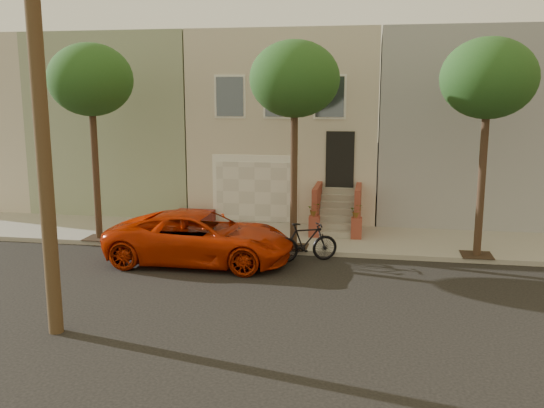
# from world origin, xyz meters

# --- Properties ---
(ground) EXTENTS (90.00, 90.00, 0.00)m
(ground) POSITION_xyz_m (0.00, 0.00, 0.00)
(ground) COLOR black
(ground) RESTS_ON ground
(sidewalk) EXTENTS (40.00, 3.70, 0.15)m
(sidewalk) POSITION_xyz_m (0.00, 5.35, 0.07)
(sidewalk) COLOR gray
(sidewalk) RESTS_ON ground
(house_row) EXTENTS (33.10, 11.70, 7.00)m
(house_row) POSITION_xyz_m (0.00, 11.19, 3.64)
(house_row) COLOR beige
(house_row) RESTS_ON sidewalk
(tree_left) EXTENTS (2.70, 2.57, 6.30)m
(tree_left) POSITION_xyz_m (-5.50, 3.90, 5.26)
(tree_left) COLOR #2D2116
(tree_left) RESTS_ON sidewalk
(tree_mid) EXTENTS (2.70, 2.57, 6.30)m
(tree_mid) POSITION_xyz_m (1.00, 3.90, 5.26)
(tree_mid) COLOR #2D2116
(tree_mid) RESTS_ON sidewalk
(tree_right) EXTENTS (2.70, 2.57, 6.30)m
(tree_right) POSITION_xyz_m (6.50, 3.90, 5.26)
(tree_right) COLOR #2D2116
(tree_right) RESTS_ON sidewalk
(pickup_truck) EXTENTS (5.41, 2.50, 1.50)m
(pickup_truck) POSITION_xyz_m (-1.50, 2.23, 0.75)
(pickup_truck) COLOR #B82503
(pickup_truck) RESTS_ON ground
(motorcycle) EXTENTS (2.01, 1.28, 1.17)m
(motorcycle) POSITION_xyz_m (1.50, 2.87, 0.59)
(motorcycle) COLOR black
(motorcycle) RESTS_ON ground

